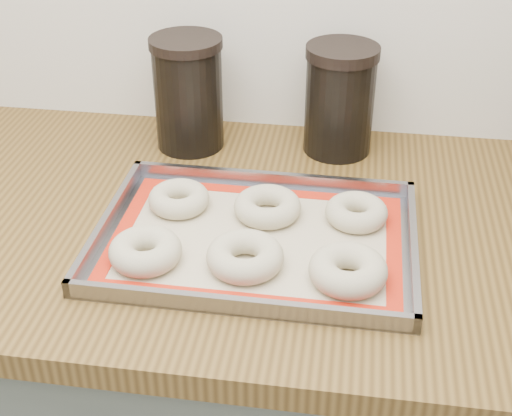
% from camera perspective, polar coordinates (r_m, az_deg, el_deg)
% --- Properties ---
extents(countertop, '(3.06, 0.68, 0.04)m').
position_cam_1_polar(countertop, '(1.11, 11.52, -2.52)').
color(countertop, brown).
rests_on(countertop, cabinet).
extents(baking_tray, '(0.46, 0.33, 0.03)m').
position_cam_1_polar(baking_tray, '(1.04, 0.00, -2.46)').
color(baking_tray, gray).
rests_on(baking_tray, countertop).
extents(baking_mat, '(0.42, 0.29, 0.00)m').
position_cam_1_polar(baking_mat, '(1.04, 0.00, -2.55)').
color(baking_mat, '#C6B793').
rests_on(baking_mat, baking_tray).
extents(bagel_front_left, '(0.13, 0.13, 0.04)m').
position_cam_1_polar(bagel_front_left, '(1.00, -8.84, -3.41)').
color(bagel_front_left, '#BFB594').
rests_on(bagel_front_left, baking_mat).
extents(bagel_front_mid, '(0.14, 0.14, 0.04)m').
position_cam_1_polar(bagel_front_mid, '(0.98, -0.88, -3.89)').
color(bagel_front_mid, '#BFB594').
rests_on(bagel_front_mid, baking_mat).
extents(bagel_front_right, '(0.11, 0.11, 0.04)m').
position_cam_1_polar(bagel_front_right, '(0.96, 7.37, -4.94)').
color(bagel_front_right, '#BFB594').
rests_on(bagel_front_right, baking_mat).
extents(bagel_back_left, '(0.10, 0.10, 0.03)m').
position_cam_1_polar(bagel_back_left, '(1.11, -6.19, 0.74)').
color(bagel_back_left, '#BFB594').
rests_on(bagel_back_left, baking_mat).
extents(bagel_back_mid, '(0.12, 0.12, 0.03)m').
position_cam_1_polar(bagel_back_mid, '(1.08, 0.93, 0.12)').
color(bagel_back_mid, '#BFB594').
rests_on(bagel_back_mid, baking_mat).
extents(bagel_back_right, '(0.10, 0.10, 0.03)m').
position_cam_1_polar(bagel_back_right, '(1.08, 8.04, -0.33)').
color(bagel_back_right, '#BFB594').
rests_on(bagel_back_right, baking_mat).
extents(canister_left, '(0.13, 0.13, 0.20)m').
position_cam_1_polar(canister_left, '(1.27, -5.44, 9.15)').
color(canister_left, black).
rests_on(canister_left, countertop).
extents(canister_mid, '(0.13, 0.13, 0.19)m').
position_cam_1_polar(canister_mid, '(1.26, 6.71, 8.63)').
color(canister_mid, black).
rests_on(canister_mid, countertop).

